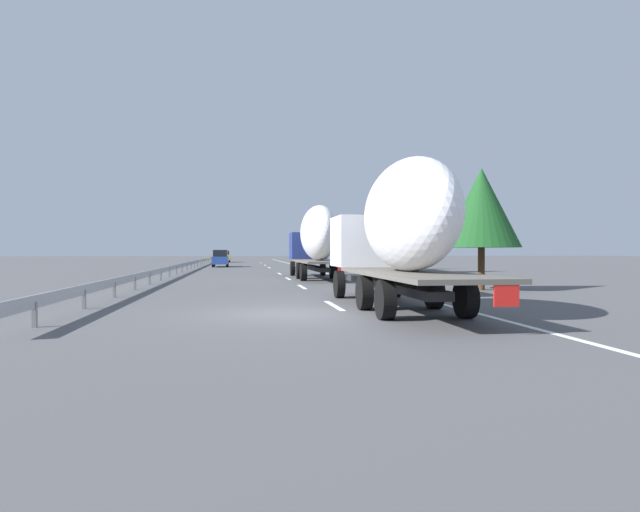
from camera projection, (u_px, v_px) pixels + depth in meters
The scene contains 21 objects.
ground_plane at pixel (253, 269), 55.15m from camera, with size 260.00×260.00×0.00m, color #4C4C4F.
lane_stripe_0 at pixel (334, 306), 17.81m from camera, with size 3.20×0.20×0.01m, color white.
lane_stripe_1 at pixel (302, 287), 27.07m from camera, with size 3.20×0.20×0.01m, color white.
lane_stripe_2 at pixel (288, 279), 34.97m from camera, with size 3.20×0.20×0.01m, color white.
lane_stripe_3 at pixel (279, 274), 42.68m from camera, with size 3.20×0.20×0.01m, color white.
lane_stripe_4 at pixel (269, 268), 57.89m from camera, with size 3.20×0.20×0.01m, color white.
lane_stripe_5 at pixel (265, 265), 67.98m from camera, with size 3.20×0.20×0.01m, color white.
lane_stripe_6 at pixel (261, 263), 81.30m from camera, with size 3.20×0.20×0.01m, color white.
edge_line_right at pixel (301, 267), 60.89m from camera, with size 110.00×0.20×0.01m, color white.
truck_lead at pixel (316, 239), 35.00m from camera, with size 12.42×2.55×4.61m.
truck_trailing at pixel (398, 228), 16.84m from camera, with size 12.04×2.55×4.45m.
car_blue_sedan at pixel (220, 258), 60.75m from camera, with size 4.69×1.74×1.89m.
car_yellow_coupe at pixel (224, 256), 85.57m from camera, with size 4.78×1.78×1.80m.
road_sign at pixel (317, 246), 56.67m from camera, with size 0.10×0.90×3.31m.
tree_0 at pixel (394, 230), 51.56m from camera, with size 2.52×2.52×5.74m.
tree_1 at pixel (322, 236), 86.55m from camera, with size 3.48×3.48×6.81m.
tree_2 at pixel (362, 232), 59.79m from camera, with size 2.88×2.88×5.94m.
tree_3 at pixel (481, 208), 24.95m from camera, with size 3.55×3.55×5.59m.
tree_4 at pixel (338, 239), 82.83m from camera, with size 3.91×3.91×5.61m.
tree_5 at pixel (414, 218), 44.59m from camera, with size 3.75×3.75×6.97m.
guardrail_median at pixel (195, 262), 57.24m from camera, with size 94.00×0.10×0.76m.
Camera 1 is at (-15.54, 1.22, 1.79)m, focal length 30.64 mm.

